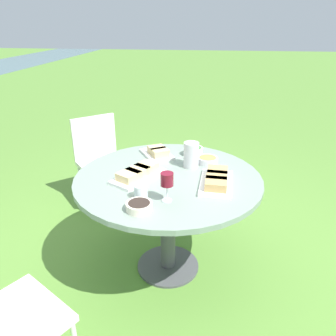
% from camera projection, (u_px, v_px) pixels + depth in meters
% --- Properties ---
extents(ground_plane, '(40.00, 40.00, 0.00)m').
position_uv_depth(ground_plane, '(168.00, 266.00, 2.53)').
color(ground_plane, '#5B8C38').
extents(dining_table, '(1.26, 1.26, 0.77)m').
position_uv_depth(dining_table, '(168.00, 190.00, 2.25)').
color(dining_table, '#4C4C51').
rests_on(dining_table, ground_plane).
extents(chair_near_left, '(0.61, 0.61, 0.89)m').
position_uv_depth(chair_near_left, '(100.00, 155.00, 3.22)').
color(chair_near_left, white).
rests_on(chair_near_left, ground_plane).
extents(water_pitcher, '(0.12, 0.11, 0.18)m').
position_uv_depth(water_pitcher, '(191.00, 155.00, 2.31)').
color(water_pitcher, silver).
rests_on(water_pitcher, dining_table).
extents(wine_glass, '(0.08, 0.08, 0.18)m').
position_uv_depth(wine_glass, '(167.00, 180.00, 1.85)').
color(wine_glass, silver).
rests_on(wine_glass, dining_table).
extents(platter_bread_main, '(0.42, 0.35, 0.07)m').
position_uv_depth(platter_bread_main, '(138.00, 173.00, 2.17)').
color(platter_bread_main, white).
rests_on(platter_bread_main, dining_table).
extents(platter_charcuterie, '(0.39, 0.22, 0.07)m').
position_uv_depth(platter_charcuterie, '(217.00, 180.00, 2.08)').
color(platter_charcuterie, white).
rests_on(platter_charcuterie, dining_table).
extents(platter_sandwich_side, '(0.34, 0.31, 0.07)m').
position_uv_depth(platter_sandwich_side, '(158.00, 153.00, 2.52)').
color(platter_sandwich_side, white).
rests_on(platter_sandwich_side, dining_table).
extents(bowl_fries, '(0.15, 0.15, 0.05)m').
position_uv_depth(bowl_fries, '(208.00, 160.00, 2.40)').
color(bowl_fries, silver).
rests_on(bowl_fries, dining_table).
extents(bowl_salad, '(0.15, 0.15, 0.06)m').
position_uv_depth(bowl_salad, '(193.00, 151.00, 2.54)').
color(bowl_salad, white).
rests_on(bowl_salad, dining_table).
extents(bowl_olives, '(0.15, 0.15, 0.05)m').
position_uv_depth(bowl_olives, '(139.00, 206.00, 1.80)').
color(bowl_olives, beige).
rests_on(bowl_olives, dining_table).
extents(cup_water_near, '(0.08, 0.08, 0.08)m').
position_uv_depth(cup_water_near, '(141.00, 192.00, 1.92)').
color(cup_water_near, silver).
rests_on(cup_water_near, dining_table).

